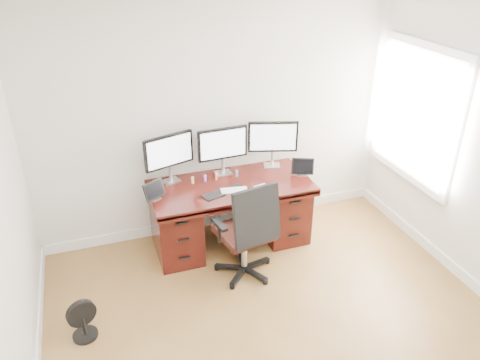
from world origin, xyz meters
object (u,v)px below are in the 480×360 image
object	(u,v)px
floor_fan	(82,321)
desk	(230,211)
office_chair	(247,246)
keyboard	(234,190)
monitor_center	(223,145)

from	to	relation	value
floor_fan	desk	bearing A→B (deg)	10.49
office_chair	floor_fan	distance (m)	1.64
floor_fan	keyboard	distance (m)	1.87
desk	floor_fan	distance (m)	1.88
floor_fan	monitor_center	size ratio (longest dim) A/B	0.67
desk	floor_fan	world-z (taller)	desk
monitor_center	keyboard	distance (m)	0.53
desk	office_chair	world-z (taller)	office_chair
office_chair	monitor_center	xyz separation A→B (m)	(0.02, 0.84, 0.73)
monitor_center	floor_fan	bearing A→B (deg)	-147.14
monitor_center	desk	bearing A→B (deg)	-92.98
floor_fan	monitor_center	world-z (taller)	monitor_center
floor_fan	keyboard	bearing A→B (deg)	5.60
office_chair	keyboard	bearing A→B (deg)	77.52
desk	floor_fan	bearing A→B (deg)	-150.09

